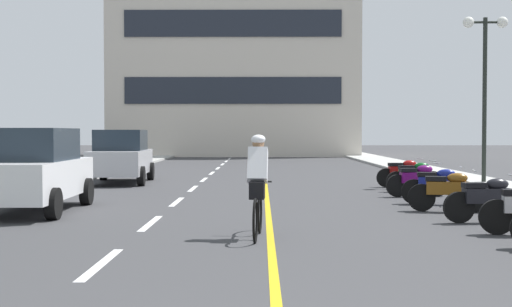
# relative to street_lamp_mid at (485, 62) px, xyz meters

# --- Properties ---
(ground_plane) EXTENTS (140.00, 140.00, 0.00)m
(ground_plane) POSITION_rel_street_lamp_mid_xyz_m (-7.38, 1.63, -4.02)
(ground_plane) COLOR #38383A
(curb_left) EXTENTS (2.40, 72.00, 0.12)m
(curb_left) POSITION_rel_street_lamp_mid_xyz_m (-14.58, 4.63, -3.96)
(curb_left) COLOR #A8A8A3
(curb_left) RESTS_ON ground
(curb_right) EXTENTS (2.40, 72.00, 0.12)m
(curb_right) POSITION_rel_street_lamp_mid_xyz_m (-0.18, 4.63, -3.96)
(curb_right) COLOR #A8A8A3
(curb_right) RESTS_ON ground
(lane_dash_1) EXTENTS (0.14, 2.20, 0.01)m
(lane_dash_1) POSITION_rel_street_lamp_mid_xyz_m (-9.38, -13.37, -4.02)
(lane_dash_1) COLOR silver
(lane_dash_1) RESTS_ON ground
(lane_dash_2) EXTENTS (0.14, 2.20, 0.01)m
(lane_dash_2) POSITION_rel_street_lamp_mid_xyz_m (-9.38, -9.37, -4.02)
(lane_dash_2) COLOR silver
(lane_dash_2) RESTS_ON ground
(lane_dash_3) EXTENTS (0.14, 2.20, 0.01)m
(lane_dash_3) POSITION_rel_street_lamp_mid_xyz_m (-9.38, -5.37, -4.02)
(lane_dash_3) COLOR silver
(lane_dash_3) RESTS_ON ground
(lane_dash_4) EXTENTS (0.14, 2.20, 0.01)m
(lane_dash_4) POSITION_rel_street_lamp_mid_xyz_m (-9.38, -1.37, -4.02)
(lane_dash_4) COLOR silver
(lane_dash_4) RESTS_ON ground
(lane_dash_5) EXTENTS (0.14, 2.20, 0.01)m
(lane_dash_5) POSITION_rel_street_lamp_mid_xyz_m (-9.38, 2.63, -4.02)
(lane_dash_5) COLOR silver
(lane_dash_5) RESTS_ON ground
(lane_dash_6) EXTENTS (0.14, 2.20, 0.01)m
(lane_dash_6) POSITION_rel_street_lamp_mid_xyz_m (-9.38, 6.63, -4.02)
(lane_dash_6) COLOR silver
(lane_dash_6) RESTS_ON ground
(lane_dash_7) EXTENTS (0.14, 2.20, 0.01)m
(lane_dash_7) POSITION_rel_street_lamp_mid_xyz_m (-9.38, 10.63, -4.02)
(lane_dash_7) COLOR silver
(lane_dash_7) RESTS_ON ground
(lane_dash_8) EXTENTS (0.14, 2.20, 0.01)m
(lane_dash_8) POSITION_rel_street_lamp_mid_xyz_m (-9.38, 14.63, -4.02)
(lane_dash_8) COLOR silver
(lane_dash_8) RESTS_ON ground
(lane_dash_9) EXTENTS (0.14, 2.20, 0.01)m
(lane_dash_9) POSITION_rel_street_lamp_mid_xyz_m (-9.38, 18.63, -4.02)
(lane_dash_9) COLOR silver
(lane_dash_9) RESTS_ON ground
(lane_dash_10) EXTENTS (0.14, 2.20, 0.01)m
(lane_dash_10) POSITION_rel_street_lamp_mid_xyz_m (-9.38, 22.63, -4.02)
(lane_dash_10) COLOR silver
(lane_dash_10) RESTS_ON ground
(lane_dash_11) EXTENTS (0.14, 2.20, 0.01)m
(lane_dash_11) POSITION_rel_street_lamp_mid_xyz_m (-9.38, 26.63, -4.02)
(lane_dash_11) COLOR silver
(lane_dash_11) RESTS_ON ground
(centre_line_yellow) EXTENTS (0.12, 66.00, 0.01)m
(centre_line_yellow) POSITION_rel_street_lamp_mid_xyz_m (-7.13, 4.63, -4.02)
(centre_line_yellow) COLOR gold
(centre_line_yellow) RESTS_ON ground
(office_building) EXTENTS (18.16, 6.84, 15.66)m
(office_building) POSITION_rel_street_lamp_mid_xyz_m (-9.27, 28.99, 3.81)
(office_building) COLOR beige
(office_building) RESTS_ON ground
(street_lamp_mid) EXTENTS (1.46, 0.36, 5.37)m
(street_lamp_mid) POSITION_rel_street_lamp_mid_xyz_m (0.00, 0.00, 0.00)
(street_lamp_mid) COLOR black
(street_lamp_mid) RESTS_ON curb_right
(parked_car_near) EXTENTS (2.00, 4.24, 1.82)m
(parked_car_near) POSITION_rel_street_lamp_mid_xyz_m (-12.27, -7.49, -3.11)
(parked_car_near) COLOR black
(parked_car_near) RESTS_ON ground
(parked_car_mid) EXTENTS (2.10, 4.29, 1.82)m
(parked_car_mid) POSITION_rel_street_lamp_mid_xyz_m (-12.09, 1.03, -3.11)
(parked_car_mid) COLOR black
(parked_car_mid) RESTS_ON ground
(motorcycle_4) EXTENTS (1.70, 0.60, 0.92)m
(motorcycle_4) POSITION_rel_street_lamp_mid_xyz_m (-2.96, -9.25, -3.55)
(motorcycle_4) COLOR black
(motorcycle_4) RESTS_ON ground
(motorcycle_5) EXTENTS (1.69, 0.64, 0.92)m
(motorcycle_5) POSITION_rel_street_lamp_mid_xyz_m (-3.22, -7.45, -3.55)
(motorcycle_5) COLOR black
(motorcycle_5) RESTS_ON ground
(motorcycle_6) EXTENTS (1.69, 0.61, 0.92)m
(motorcycle_6) POSITION_rel_street_lamp_mid_xyz_m (-3.04, -5.93, -3.55)
(motorcycle_6) COLOR black
(motorcycle_6) RESTS_ON ground
(motorcycle_7) EXTENTS (1.70, 0.60, 0.92)m
(motorcycle_7) POSITION_rel_street_lamp_mid_xyz_m (-3.08, -3.98, -3.55)
(motorcycle_7) COLOR black
(motorcycle_7) RESTS_ON ground
(motorcycle_8) EXTENTS (1.70, 0.60, 0.92)m
(motorcycle_8) POSITION_rel_street_lamp_mid_xyz_m (-2.79, -2.41, -3.55)
(motorcycle_8) COLOR black
(motorcycle_8) RESTS_ON ground
(motorcycle_9) EXTENTS (1.70, 0.60, 0.92)m
(motorcycle_9) POSITION_rel_street_lamp_mid_xyz_m (-2.78, -0.74, -3.55)
(motorcycle_9) COLOR black
(motorcycle_9) RESTS_ON ground
(cyclist_rider) EXTENTS (0.42, 1.77, 1.71)m
(cyclist_rider) POSITION_rel_street_lamp_mid_xyz_m (-7.34, -11.09, -3.14)
(cyclist_rider) COLOR black
(cyclist_rider) RESTS_ON ground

